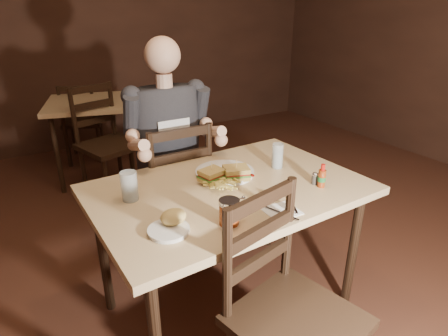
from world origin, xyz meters
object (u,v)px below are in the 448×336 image
bg_table (92,110)px  syrup_dispenser (229,212)px  glass_right (277,156)px  hot_sauce (322,176)px  bg_chair_far (83,122)px  chair_far (170,191)px  side_plate (169,231)px  chair_near (297,321)px  dinner_plate (225,173)px  diner (169,121)px  bg_chair_near (110,145)px  glass_left (129,186)px  main_table (229,199)px

bg_table → syrup_dispenser: syrup_dispenser is taller
glass_right → hot_sauce: (0.03, -0.30, -0.01)m
bg_chair_far → hot_sauce: bearing=120.1°
bg_table → chair_far: size_ratio=1.02×
chair_far → side_plate: 0.98m
chair_far → bg_table: bearing=-85.8°
hot_sauce → chair_near: bearing=-140.3°
chair_far → dinner_plate: chair_far is taller
bg_table → diner: bearing=-86.7°
bg_chair_near → chair_far: bearing=-101.7°
bg_chair_near → glass_right: (0.50, -1.62, 0.35)m
bg_chair_far → glass_left: 2.72m
bg_chair_near → glass_left: bg_chair_near is taller
bg_table → hot_sauce: size_ratio=8.18×
dinner_plate → hot_sauce: 0.50m
glass_right → syrup_dispenser: size_ratio=1.26×
bg_chair_near → side_plate: bearing=-114.9°
dinner_plate → glass_right: bearing=-12.8°
glass_right → hot_sauce: 0.31m
bg_chair_far → dinner_plate: (0.21, -2.65, 0.35)m
bg_chair_near → syrup_dispenser: bg_chair_near is taller
chair_near → glass_left: (-0.38, 0.76, 0.36)m
bg_chair_near → hot_sauce: bg_chair_near is taller
chair_far → side_plate: size_ratio=5.96×
main_table → side_plate: (-0.43, -0.23, 0.08)m
main_table → bg_chair_far: 2.80m
glass_right → syrup_dispenser: glass_right is taller
glass_left → syrup_dispenser: (0.28, -0.41, -0.01)m
diner → main_table: bearing=-83.4°
glass_left → glass_right: bearing=-3.9°
diner → glass_left: bearing=-130.6°
bg_chair_near → glass_left: 1.63m
bg_table → side_plate: (-0.27, -2.46, 0.10)m
syrup_dispenser → glass_right: bearing=32.1°
bg_table → glass_left: glass_left is taller
bg_table → bg_chair_far: size_ratio=1.15×
chair_near → bg_table: bearing=79.0°
main_table → bg_table: (-0.15, 2.23, -0.02)m
bg_chair_near → glass_right: size_ratio=7.12×
dinner_plate → main_table: bearing=-112.4°
glass_left → bg_chair_near: bearing=78.7°
chair_near → dinner_plate: 0.84m
main_table → glass_left: glass_left is taller
main_table → bg_chair_far: size_ratio=1.58×
main_table → syrup_dispenser: syrup_dispenser is taller
bg_table → glass_left: bearing=-98.4°
chair_far → dinner_plate: bearing=103.4°
bg_chair_far → syrup_dispenser: bearing=109.4°
glass_left → hot_sauce: size_ratio=1.15×
bg_chair_far → side_plate: bearing=104.8°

